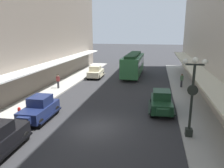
{
  "coord_description": "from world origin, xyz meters",
  "views": [
    {
      "loc": [
        4.1,
        -13.99,
        6.84
      ],
      "look_at": [
        0.0,
        6.0,
        1.8
      ],
      "focal_mm": 34.77,
      "sensor_mm": 36.0,
      "label": 1
    }
  ],
  "objects_px": {
    "pedestrian_0": "(182,80)",
    "fire_hydrant": "(19,112)",
    "parked_car_2": "(96,72)",
    "lamp_post_with_clock": "(192,94)",
    "streetcar": "(133,64)",
    "parked_car_1": "(39,108)",
    "pedestrian_1": "(58,81)",
    "parked_car_3": "(161,101)"
  },
  "relations": [
    {
      "from": "pedestrian_0",
      "to": "fire_hydrant",
      "type": "bearing_deg",
      "value": -137.71
    },
    {
      "from": "parked_car_2",
      "to": "lamp_post_with_clock",
      "type": "distance_m",
      "value": 20.03
    },
    {
      "from": "streetcar",
      "to": "fire_hydrant",
      "type": "xyz_separation_m",
      "value": [
        -6.98,
        -18.65,
        -1.34
      ]
    },
    {
      "from": "parked_car_1",
      "to": "lamp_post_with_clock",
      "type": "relative_size",
      "value": 0.83
    },
    {
      "from": "lamp_post_with_clock",
      "to": "fire_hydrant",
      "type": "bearing_deg",
      "value": 177.1
    },
    {
      "from": "parked_car_1",
      "to": "fire_hydrant",
      "type": "height_order",
      "value": "parked_car_1"
    },
    {
      "from": "parked_car_2",
      "to": "lamp_post_with_clock",
      "type": "bearing_deg",
      "value": -56.6
    },
    {
      "from": "lamp_post_with_clock",
      "to": "parked_car_1",
      "type": "bearing_deg",
      "value": 175.52
    },
    {
      "from": "parked_car_1",
      "to": "fire_hydrant",
      "type": "distance_m",
      "value": 1.69
    },
    {
      "from": "parked_car_2",
      "to": "streetcar",
      "type": "height_order",
      "value": "streetcar"
    },
    {
      "from": "lamp_post_with_clock",
      "to": "pedestrian_1",
      "type": "distance_m",
      "value": 16.75
    },
    {
      "from": "parked_car_3",
      "to": "pedestrian_1",
      "type": "xyz_separation_m",
      "value": [
        -11.92,
        5.06,
        0.07
      ]
    },
    {
      "from": "parked_car_2",
      "to": "fire_hydrant",
      "type": "relative_size",
      "value": 5.24
    },
    {
      "from": "lamp_post_with_clock",
      "to": "fire_hydrant",
      "type": "relative_size",
      "value": 6.29
    },
    {
      "from": "streetcar",
      "to": "parked_car_3",
      "type": "bearing_deg",
      "value": -74.65
    },
    {
      "from": "fire_hydrant",
      "to": "pedestrian_1",
      "type": "bearing_deg",
      "value": 95.55
    },
    {
      "from": "parked_car_1",
      "to": "parked_car_3",
      "type": "relative_size",
      "value": 1.0
    },
    {
      "from": "pedestrian_1",
      "to": "parked_car_3",
      "type": "bearing_deg",
      "value": -23.03
    },
    {
      "from": "lamp_post_with_clock",
      "to": "parked_car_3",
      "type": "bearing_deg",
      "value": 110.75
    },
    {
      "from": "parked_car_3",
      "to": "pedestrian_0",
      "type": "xyz_separation_m",
      "value": [
        2.53,
        8.51,
        0.05
      ]
    },
    {
      "from": "lamp_post_with_clock",
      "to": "pedestrian_0",
      "type": "height_order",
      "value": "lamp_post_with_clock"
    },
    {
      "from": "pedestrian_0",
      "to": "streetcar",
      "type": "bearing_deg",
      "value": 136.34
    },
    {
      "from": "parked_car_1",
      "to": "pedestrian_0",
      "type": "bearing_deg",
      "value": 45.43
    },
    {
      "from": "parked_car_3",
      "to": "pedestrian_1",
      "type": "bearing_deg",
      "value": 156.97
    },
    {
      "from": "lamp_post_with_clock",
      "to": "fire_hydrant",
      "type": "xyz_separation_m",
      "value": [
        -12.75,
        0.65,
        -2.42
      ]
    },
    {
      "from": "fire_hydrant",
      "to": "pedestrian_0",
      "type": "relative_size",
      "value": 0.5
    },
    {
      "from": "streetcar",
      "to": "parked_car_1",
      "type": "bearing_deg",
      "value": -106.19
    },
    {
      "from": "parked_car_1",
      "to": "parked_car_3",
      "type": "xyz_separation_m",
      "value": [
        9.42,
        3.61,
        0.0
      ]
    },
    {
      "from": "pedestrian_1",
      "to": "parked_car_2",
      "type": "bearing_deg",
      "value": 69.54
    },
    {
      "from": "parked_car_1",
      "to": "lamp_post_with_clock",
      "type": "distance_m",
      "value": 11.34
    },
    {
      "from": "parked_car_2",
      "to": "pedestrian_0",
      "type": "distance_m",
      "value": 12.35
    },
    {
      "from": "parked_car_2",
      "to": "fire_hydrant",
      "type": "xyz_separation_m",
      "value": [
        -1.78,
        -15.99,
        -0.38
      ]
    },
    {
      "from": "streetcar",
      "to": "pedestrian_0",
      "type": "xyz_separation_m",
      "value": [
        6.6,
        -6.3,
        -0.91
      ]
    },
    {
      "from": "lamp_post_with_clock",
      "to": "pedestrian_0",
      "type": "distance_m",
      "value": 13.18
    },
    {
      "from": "streetcar",
      "to": "pedestrian_1",
      "type": "distance_m",
      "value": 12.55
    },
    {
      "from": "parked_car_1",
      "to": "fire_hydrant",
      "type": "bearing_deg",
      "value": -172.15
    },
    {
      "from": "parked_car_3",
      "to": "fire_hydrant",
      "type": "bearing_deg",
      "value": -160.85
    },
    {
      "from": "parked_car_3",
      "to": "pedestrian_0",
      "type": "height_order",
      "value": "parked_car_3"
    },
    {
      "from": "lamp_post_with_clock",
      "to": "fire_hydrant",
      "type": "distance_m",
      "value": 12.99
    },
    {
      "from": "parked_car_1",
      "to": "fire_hydrant",
      "type": "xyz_separation_m",
      "value": [
        -1.63,
        -0.23,
        -0.38
      ]
    },
    {
      "from": "streetcar",
      "to": "pedestrian_0",
      "type": "relative_size",
      "value": 5.88
    },
    {
      "from": "lamp_post_with_clock",
      "to": "pedestrian_0",
      "type": "relative_size",
      "value": 3.15
    }
  ]
}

